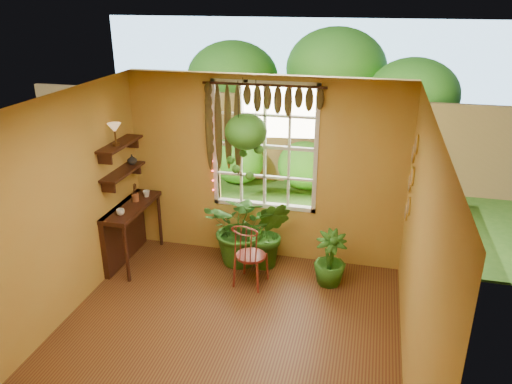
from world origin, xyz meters
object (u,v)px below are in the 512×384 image
Objects in this scene: windsor_chair at (250,264)px; potted_plant_mid at (269,234)px; counter_ledge at (127,226)px; potted_plant_left at (243,227)px; hanging_basket at (246,137)px.

windsor_chair is 0.59m from potted_plant_mid.
counter_ledge is 1.70m from potted_plant_left.
counter_ledge is 1.05× the size of potted_plant_left.
windsor_chair is 1.71m from hanging_basket.
hanging_basket is (-0.32, -0.03, 1.41)m from potted_plant_mid.
hanging_basket is at bearing 118.67° from windsor_chair.
counter_ledge is at bearing -177.58° from windsor_chair.
potted_plant_mid is (0.39, -0.02, -0.04)m from potted_plant_left.
potted_plant_mid is (0.14, 0.53, 0.22)m from windsor_chair.
potted_plant_left is 1.08× the size of potted_plant_mid.
potted_plant_left is at bearing 143.02° from hanging_basket.
potted_plant_mid is 0.81× the size of hanging_basket.
counter_ledge is at bearing -171.39° from hanging_basket.
potted_plant_mid is at bearing 5.78° from hanging_basket.
windsor_chair is (1.92, -0.23, -0.24)m from counter_ledge.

